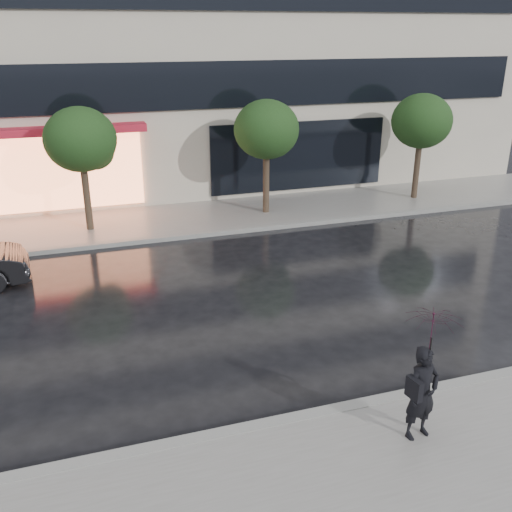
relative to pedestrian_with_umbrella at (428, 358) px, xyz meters
name	(u,v)px	position (x,y,z in m)	size (l,w,h in m)	color
ground	(288,387)	(-1.46, 2.00, -1.54)	(120.00, 120.00, 0.00)	black
sidewalk_far	(181,219)	(-1.46, 12.25, -1.48)	(60.00, 3.50, 0.12)	slate
curb_near	(309,417)	(-1.46, 1.00, -1.47)	(60.00, 0.25, 0.14)	gray
curb_far	(191,235)	(-1.46, 10.50, -1.47)	(60.00, 0.25, 0.14)	gray
bg_building_right	(495,0)	(24.54, 30.00, 6.46)	(12.00, 12.00, 16.00)	#4C4C54
tree_mid_west	(83,142)	(-4.40, 12.03, 1.38)	(2.20, 2.20, 3.99)	#33261C
tree_mid_east	(268,132)	(1.60, 12.03, 1.38)	(2.20, 2.20, 3.99)	#33261C
tree_far_east	(422,123)	(7.60, 12.03, 1.38)	(2.20, 2.20, 3.99)	#33261C
pedestrian_with_umbrella	(428,358)	(0.00, 0.00, 0.00)	(0.97, 0.98, 2.19)	black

